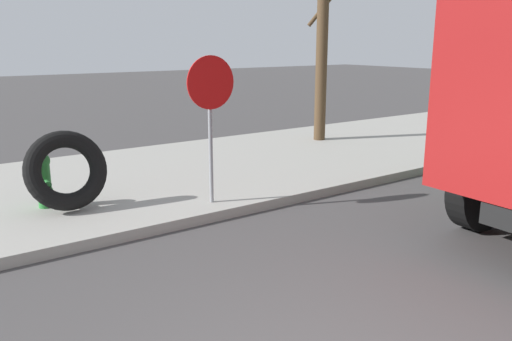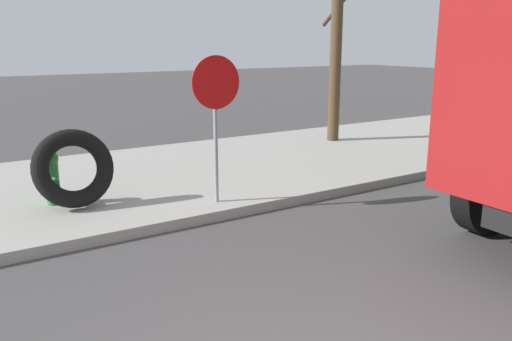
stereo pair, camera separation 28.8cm
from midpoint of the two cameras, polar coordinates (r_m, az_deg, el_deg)
sidewalk_curb at (r=9.21m, az=-18.61°, el=-2.08°), size 36.00×5.00×0.15m
fire_hydrant at (r=8.16m, az=-20.38°, el=-0.58°), size 0.23×0.52×0.80m
loose_tire at (r=7.87m, az=-18.27°, el=0.23°), size 1.18×0.69×1.16m
stop_sign at (r=7.58m, az=-3.30°, el=7.43°), size 0.76×0.08×2.16m
bare_tree at (r=12.74m, az=9.35°, el=13.69°), size 0.84×0.80×4.53m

